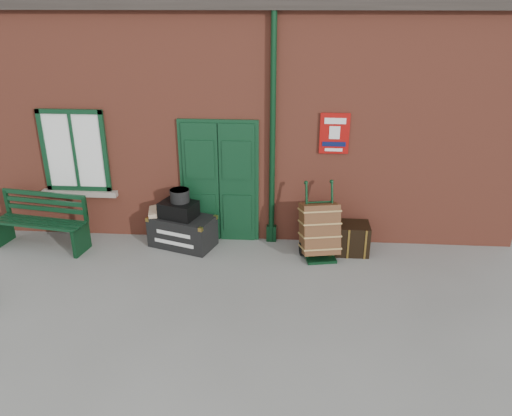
# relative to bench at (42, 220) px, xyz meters

# --- Properties ---
(ground) EXTENTS (80.00, 80.00, 0.00)m
(ground) POSITION_rel_bench_xyz_m (3.44, -0.92, -0.52)
(ground) COLOR gray
(ground) RESTS_ON ground
(station_building) EXTENTS (10.30, 4.30, 4.36)m
(station_building) POSITION_rel_bench_xyz_m (3.44, 2.57, 1.65)
(station_building) COLOR brown
(station_building) RESTS_ON ground
(bench) EXTENTS (1.71, 0.76, 1.03)m
(bench) POSITION_rel_bench_xyz_m (0.00, 0.00, 0.00)
(bench) COLOR #0D311A
(bench) RESTS_ON ground
(houdini_trunk) EXTENTS (1.27, 0.95, 0.56)m
(houdini_trunk) POSITION_rel_bench_xyz_m (2.50, 0.21, -0.23)
(houdini_trunk) COLOR black
(houdini_trunk) RESTS_ON ground
(strongbox) EXTENTS (0.73, 0.63, 0.28)m
(strongbox) POSITION_rel_bench_xyz_m (2.45, 0.21, 0.19)
(strongbox) COLOR black
(strongbox) RESTS_ON houdini_trunk
(hatbox) EXTENTS (0.43, 0.43, 0.23)m
(hatbox) POSITION_rel_bench_xyz_m (2.48, 0.24, 0.44)
(hatbox) COLOR black
(hatbox) RESTS_ON strongbox
(suitcase_back) EXTENTS (0.37, 0.50, 0.66)m
(suitcase_back) POSITION_rel_bench_xyz_m (2.01, 0.33, -0.19)
(suitcase_back) COLOR tan
(suitcase_back) RESTS_ON ground
(suitcase_front) EXTENTS (0.35, 0.46, 0.57)m
(suitcase_front) POSITION_rel_bench_xyz_m (2.19, 0.33, -0.23)
(suitcase_front) COLOR tan
(suitcase_front) RESTS_ON ground
(porter_trolley) EXTENTS (0.74, 0.78, 1.29)m
(porter_trolley) POSITION_rel_bench_xyz_m (4.94, -0.01, -0.01)
(porter_trolley) COLOR black
(porter_trolley) RESTS_ON ground
(dark_trunk) EXTENTS (0.75, 0.49, 0.54)m
(dark_trunk) POSITION_rel_bench_xyz_m (5.44, 0.16, -0.24)
(dark_trunk) COLOR black
(dark_trunk) RESTS_ON ground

